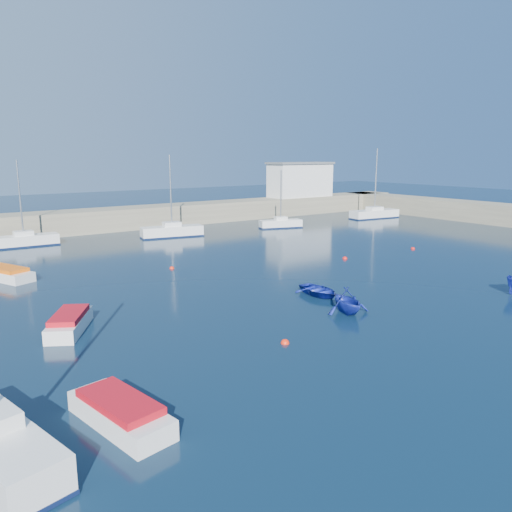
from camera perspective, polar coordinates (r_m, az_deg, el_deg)
ground at (r=26.03m, az=20.20°, el=-9.55°), size 220.00×220.00×0.00m
back_wall at (r=63.32m, az=-16.26°, el=4.05°), size 96.00×4.50×2.60m
right_arm at (r=79.18m, az=19.50°, el=5.26°), size 4.50×32.00×2.60m
harbor_office at (r=78.02m, az=5.06°, el=8.59°), size 10.00×4.00×5.00m
sailboat_5 at (r=55.00m, az=-24.99°, el=1.64°), size 6.51×2.02×8.54m
sailboat_6 at (r=56.53m, az=-9.58°, el=2.85°), size 7.04×3.16×9.02m
sailboat_7 at (r=62.70m, az=2.83°, el=3.74°), size 5.54×3.00×7.14m
sailboat_8 at (r=74.22m, az=13.37°, el=4.74°), size 7.76×3.03×9.88m
motorboat_0 at (r=18.32m, az=-15.26°, el=-16.84°), size 2.38×4.67×1.00m
motorboat_1 at (r=27.88m, az=-20.53°, el=-7.13°), size 3.32×4.31×1.01m
motorboat_2 at (r=40.99m, az=-26.70°, el=-1.82°), size 3.42×4.96×0.97m
dinghy_center at (r=32.88m, az=7.20°, el=-3.94°), size 2.33×3.22×0.66m
dinghy_left at (r=29.44m, az=10.38°, el=-5.02°), size 3.16×3.43×1.51m
buoy_0 at (r=24.74m, az=3.34°, el=-9.94°), size 0.43×0.43×0.43m
buoy_1 at (r=44.69m, az=10.13°, el=-0.33°), size 0.44×0.44×0.44m
buoy_3 at (r=40.82m, az=-9.59°, el=-1.43°), size 0.38×0.38×0.38m
buoy_4 at (r=50.94m, az=17.49°, el=0.77°), size 0.40×0.40×0.40m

